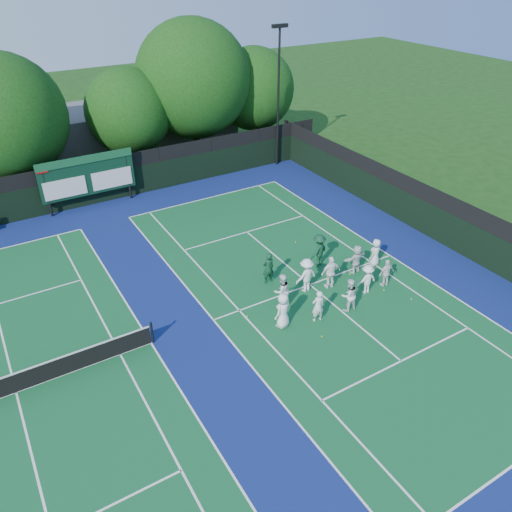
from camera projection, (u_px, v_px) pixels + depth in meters
ground at (322, 295)px, 24.61m from camera, size 120.00×120.00×0.00m
court_apron at (203, 324)px, 22.73m from camera, size 34.00×32.00×0.01m
near_court at (310, 285)px, 25.33m from camera, size 11.05×23.85×0.01m
left_court at (16, 392)px, 19.24m from camera, size 11.05×23.85×0.01m
back_fence at (103, 182)px, 32.93m from camera, size 34.00×0.08×3.00m
divider_fence_right at (439, 219)px, 28.54m from camera, size 0.08×32.00×3.00m
scoreboard at (87, 176)px, 31.75m from camera, size 6.00×0.21×3.55m
clubhouse at (122, 130)px, 40.16m from camera, size 18.00×6.00×4.00m
light_pole_right at (279, 82)px, 35.97m from camera, size 1.20×0.30×10.12m
tennis_net at (13, 383)px, 18.98m from camera, size 11.30×0.10×1.10m
tree_b at (5, 120)px, 31.47m from camera, size 8.01×8.01×9.49m
tree_c at (130, 113)px, 35.37m from camera, size 6.04×6.04×7.73m
tree_d at (195, 82)px, 36.77m from camera, size 8.48×8.48×10.58m
tree_e at (255, 91)px, 39.70m from camera, size 6.43×6.43×8.22m
tennis_ball_0 at (322, 336)px, 21.95m from camera, size 0.07×0.07×0.07m
tennis_ball_1 at (350, 274)px, 26.11m from camera, size 0.07×0.07×0.07m
tennis_ball_2 at (411, 299)px, 24.28m from camera, size 0.07×0.07×0.07m
tennis_ball_3 at (247, 316)px, 23.14m from camera, size 0.07×0.07×0.07m
tennis_ball_4 at (296, 242)px, 28.93m from camera, size 0.07×0.07×0.07m
tennis_ball_5 at (384, 290)px, 24.91m from camera, size 0.07×0.07×0.07m
player_front_0 at (283, 310)px, 22.16m from camera, size 0.99×0.81×1.75m
player_front_1 at (318, 306)px, 22.52m from camera, size 0.65×0.48×1.64m
player_front_2 at (349, 295)px, 23.17m from camera, size 0.90×0.74×1.71m
player_front_3 at (367, 279)px, 24.38m from camera, size 1.07×0.67×1.57m
player_front_4 at (386, 273)px, 24.91m from camera, size 0.91×0.43×1.51m
player_back_0 at (282, 291)px, 23.42m from camera, size 0.87×0.68×1.77m
player_back_1 at (306, 275)px, 24.47m from camera, size 1.21×0.75×1.81m
player_back_2 at (331, 272)px, 24.71m from camera, size 1.10×0.57×1.79m
player_back_3 at (356, 259)px, 25.94m from camera, size 1.51×0.60×1.59m
player_back_4 at (375, 253)px, 26.51m from camera, size 0.89×0.72×1.57m
coach_left at (268, 268)px, 25.08m from camera, size 0.66×0.47×1.73m
coach_right at (319, 250)px, 26.44m from camera, size 1.34×1.01×1.84m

